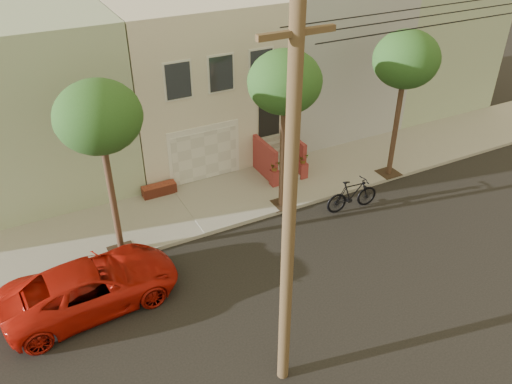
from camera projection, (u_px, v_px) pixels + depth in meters
ground at (312, 272)px, 17.65m from camera, size 90.00×90.00×0.00m
sidewalk at (243, 195)px, 21.63m from camera, size 40.00×3.70×0.15m
house_row at (187, 71)px, 24.12m from camera, size 33.10×11.70×7.00m
tree_left at (99, 118)px, 15.64m from camera, size 2.70×2.57×6.30m
tree_mid at (285, 83)px, 18.17m from camera, size 2.70×2.57×6.30m
tree_right at (406, 60)px, 20.32m from camera, size 2.70×2.57×6.30m
pickup_truck at (91, 286)px, 15.97m from camera, size 5.55×2.89×1.49m
motorcycle at (352, 195)px, 20.53m from camera, size 2.30×0.81×1.36m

